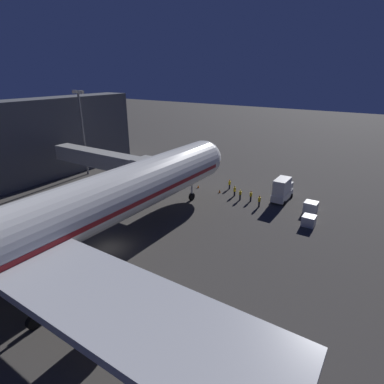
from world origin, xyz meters
The scene contains 14 objects.
ground_plane centered at (0.00, 0.00, 0.00)m, with size 320.00×320.00×0.00m, color #383533.
airliner_at_gate centered at (0.00, 8.77, 6.09)m, with size 50.33×66.98×20.64m.
jet_bridge centered at (11.76, -12.03, 6.17)m, with size 21.89×3.40×7.71m.
apron_floodlight_mast centered at (25.50, -18.03, 9.61)m, with size 2.90×0.50×16.40m.
ops_van centered at (-12.34, -25.94, 1.91)m, with size 2.36×5.36×3.84m.
baggage_container_near_belt centered at (-18.30, -19.21, 0.71)m, with size 1.66×1.75×1.42m, color #B7BABF.
baggage_container_spare centered at (-17.44, -23.75, 0.83)m, with size 1.83×1.86×1.66m, color #B7BABF.
ground_crew_near_nose_gear centered at (-6.59, -22.39, 0.98)m, with size 0.40×0.40×1.78m.
ground_crew_by_belt_loader centered at (-10.27, -21.43, 1.04)m, with size 0.40×0.40×1.88m.
ground_crew_marshaller_fwd centered at (-8.27, -22.83, 0.97)m, with size 0.40×0.40×1.77m.
ground_crew_under_port_wing centered at (-2.78, -26.10, 0.95)m, with size 0.40×0.40×1.74m.
ground_crew_by_tug centered at (-5.04, -23.51, 0.97)m, with size 0.40×0.40×1.76m.
traffic_cone_nose_port centered at (-2.20, -23.52, 0.28)m, with size 0.36×0.36×0.55m, color orange.
traffic_cone_nose_starboard centered at (2.20, -23.52, 0.28)m, with size 0.36×0.36×0.55m, color orange.
Camera 1 is at (-26.02, 21.63, 19.73)m, focal length 29.32 mm.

